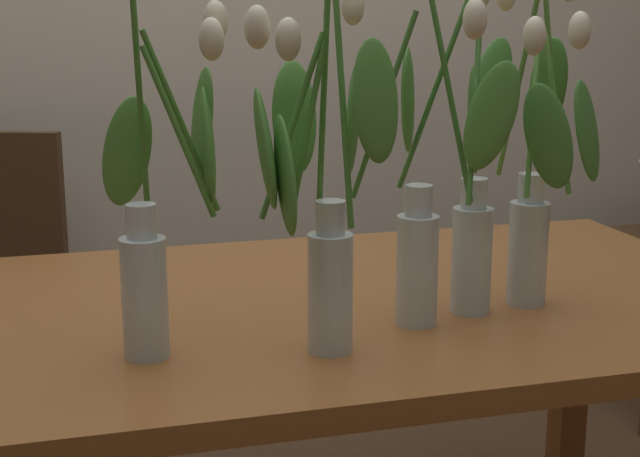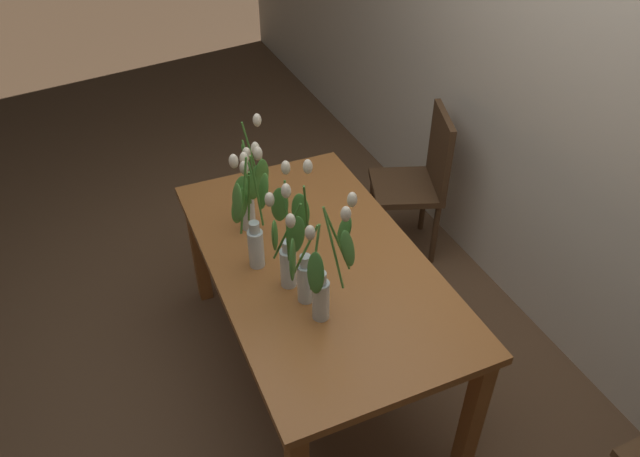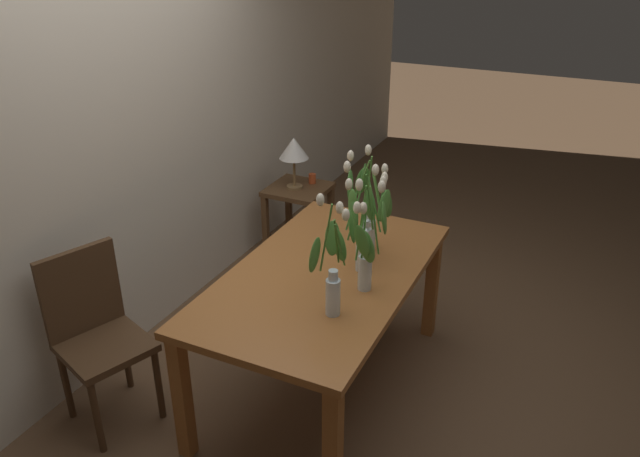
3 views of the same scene
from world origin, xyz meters
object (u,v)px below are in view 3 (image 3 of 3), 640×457
object	(u,v)px
tulip_vase_4	(370,210)
dining_chair	(96,328)
tulip_vase_1	(362,237)
tulip_vase_3	(365,229)
table_lamp	(294,149)
dining_table	(324,287)
tulip_vase_0	(332,271)
pillar_candle	(312,179)
side_table	(298,201)
tulip_vase_2	(365,249)

from	to	relation	value
tulip_vase_4	dining_chair	world-z (taller)	tulip_vase_4
tulip_vase_1	tulip_vase_3	xyz separation A→B (m)	(0.09, 0.02, 0.00)
tulip_vase_1	tulip_vase_3	size ratio (longest dim) A/B	0.96
tulip_vase_1	tulip_vase_4	xyz separation A→B (m)	(0.23, 0.05, 0.05)
table_lamp	tulip_vase_3	bearing A→B (deg)	-138.58
dining_table	tulip_vase_0	bearing A→B (deg)	-148.97
tulip_vase_0	dining_chair	size ratio (longest dim) A/B	0.63
tulip_vase_1	tulip_vase_3	distance (m)	0.09
pillar_candle	tulip_vase_1	bearing A→B (deg)	-145.32
dining_table	table_lamp	bearing A→B (deg)	32.98
tulip_vase_1	pillar_candle	distance (m)	1.74
tulip_vase_0	side_table	xyz separation A→B (m)	(1.68, 1.05, -0.51)
table_lamp	dining_chair	bearing A→B (deg)	177.96
tulip_vase_2	tulip_vase_4	distance (m)	0.44
dining_table	tulip_vase_3	xyz separation A→B (m)	(0.19, -0.15, 0.28)
dining_table	pillar_candle	world-z (taller)	dining_table
tulip_vase_0	tulip_vase_4	size ratio (longest dim) A/B	1.02
dining_table	tulip_vase_3	bearing A→B (deg)	-37.49
tulip_vase_2	dining_table	bearing A→B (deg)	72.05
tulip_vase_2	side_table	world-z (taller)	tulip_vase_2
tulip_vase_2	table_lamp	size ratio (longest dim) A/B	1.45
dining_table	tulip_vase_1	distance (m)	0.34
dining_table	tulip_vase_4	bearing A→B (deg)	-18.83
tulip_vase_1	tulip_vase_2	size ratio (longest dim) A/B	0.97
dining_table	tulip_vase_4	size ratio (longest dim) A/B	2.79
pillar_candle	tulip_vase_4	bearing A→B (deg)	-141.78
tulip_vase_4	pillar_candle	size ratio (longest dim) A/B	7.64
tulip_vase_4	tulip_vase_2	bearing A→B (deg)	-161.55
dining_table	pillar_candle	xyz separation A→B (m)	(1.51, 0.80, -0.06)
dining_chair	pillar_candle	bearing A→B (deg)	-4.01
tulip_vase_4	dining_chair	size ratio (longest dim) A/B	0.62
tulip_vase_1	dining_chair	xyz separation A→B (m)	(-0.77, 1.12, -0.40)
tulip_vase_1	pillar_candle	size ratio (longest dim) A/B	7.45
dining_chair	side_table	distance (m)	2.05
dining_table	tulip_vase_4	xyz separation A→B (m)	(0.34, -0.12, 0.33)
tulip_vase_3	side_table	world-z (taller)	tulip_vase_3
tulip_vase_2	table_lamp	distance (m)	1.84
tulip_vase_1	tulip_vase_4	bearing A→B (deg)	12.08
dining_table	table_lamp	size ratio (longest dim) A/B	4.02
table_lamp	pillar_candle	size ratio (longest dim) A/B	5.31
tulip_vase_3	tulip_vase_1	bearing A→B (deg)	-168.62
tulip_vase_3	side_table	xyz separation A→B (m)	(1.19, 1.01, -0.50)
dining_table	tulip_vase_1	size ratio (longest dim) A/B	2.86
dining_table	tulip_vase_2	xyz separation A→B (m)	(-0.08, -0.26, 0.32)
tulip_vase_2	tulip_vase_3	distance (m)	0.30
tulip_vase_2	tulip_vase_0	bearing A→B (deg)	161.27
dining_table	tulip_vase_2	distance (m)	0.42
side_table	table_lamp	bearing A→B (deg)	136.15
side_table	table_lamp	size ratio (longest dim) A/B	1.38
dining_table	side_table	world-z (taller)	dining_table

